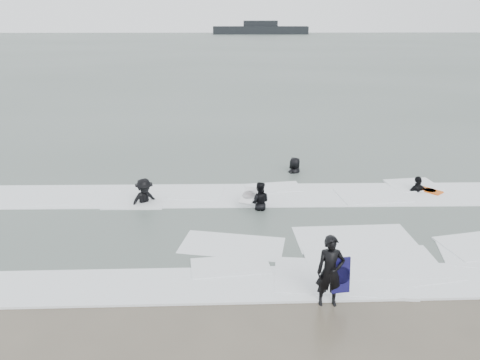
{
  "coord_description": "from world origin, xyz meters",
  "views": [
    {
      "loc": [
        -0.31,
        -11.83,
        7.19
      ],
      "look_at": [
        0.0,
        5.0,
        1.1
      ],
      "focal_mm": 35.0,
      "sensor_mm": 36.0,
      "label": 1
    }
  ],
  "objects_px": {
    "surfer_wading": "(259,210)",
    "surfer_right_near": "(417,193)",
    "surfer_centre": "(328,304)",
    "vessel_horizon": "(260,29)",
    "surfer_breaker": "(145,205)",
    "surfer_right_far": "(295,173)"
  },
  "relations": [
    {
      "from": "surfer_right_near",
      "to": "surfer_breaker",
      "type": "bearing_deg",
      "value": -9.4
    },
    {
      "from": "surfer_right_far",
      "to": "surfer_wading",
      "type": "bearing_deg",
      "value": 13.07
    },
    {
      "from": "surfer_breaker",
      "to": "surfer_right_near",
      "type": "xyz_separation_m",
      "value": [
        11.23,
        1.11,
        0.0
      ]
    },
    {
      "from": "surfer_breaker",
      "to": "surfer_right_far",
      "type": "bearing_deg",
      "value": -6.2
    },
    {
      "from": "vessel_horizon",
      "to": "surfer_breaker",
      "type": "bearing_deg",
      "value": -95.18
    },
    {
      "from": "surfer_breaker",
      "to": "surfer_wading",
      "type": "bearing_deg",
      "value": -43.79
    },
    {
      "from": "surfer_wading",
      "to": "vessel_horizon",
      "type": "height_order",
      "value": "vessel_horizon"
    },
    {
      "from": "surfer_centre",
      "to": "surfer_right_far",
      "type": "relative_size",
      "value": 1.02
    },
    {
      "from": "surfer_right_far",
      "to": "vessel_horizon",
      "type": "height_order",
      "value": "vessel_horizon"
    },
    {
      "from": "surfer_wading",
      "to": "vessel_horizon",
      "type": "xyz_separation_m",
      "value": [
        8.63,
        145.01,
        1.57
      ]
    },
    {
      "from": "surfer_wading",
      "to": "surfer_right_far",
      "type": "xyz_separation_m",
      "value": [
        1.92,
        4.3,
        0.0
      ]
    },
    {
      "from": "vessel_horizon",
      "to": "surfer_right_near",
      "type": "bearing_deg",
      "value": -90.75
    },
    {
      "from": "surfer_centre",
      "to": "surfer_wading",
      "type": "xyz_separation_m",
      "value": [
        -1.44,
        6.15,
        0.0
      ]
    },
    {
      "from": "surfer_wading",
      "to": "surfer_right_near",
      "type": "xyz_separation_m",
      "value": [
        6.75,
        1.69,
        0.0
      ]
    },
    {
      "from": "surfer_centre",
      "to": "surfer_breaker",
      "type": "xyz_separation_m",
      "value": [
        -5.92,
        6.73,
        0.0
      ]
    },
    {
      "from": "surfer_centre",
      "to": "surfer_wading",
      "type": "relative_size",
      "value": 1.16
    },
    {
      "from": "surfer_breaker",
      "to": "vessel_horizon",
      "type": "distance_m",
      "value": 145.03
    },
    {
      "from": "surfer_right_far",
      "to": "surfer_breaker",
      "type": "bearing_deg",
      "value": -22.72
    },
    {
      "from": "surfer_centre",
      "to": "surfer_right_far",
      "type": "distance_m",
      "value": 10.46
    },
    {
      "from": "surfer_wading",
      "to": "surfer_right_near",
      "type": "bearing_deg",
      "value": -159.76
    },
    {
      "from": "surfer_right_near",
      "to": "vessel_horizon",
      "type": "distance_m",
      "value": 143.34
    },
    {
      "from": "surfer_wading",
      "to": "surfer_right_far",
      "type": "relative_size",
      "value": 0.88
    }
  ]
}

